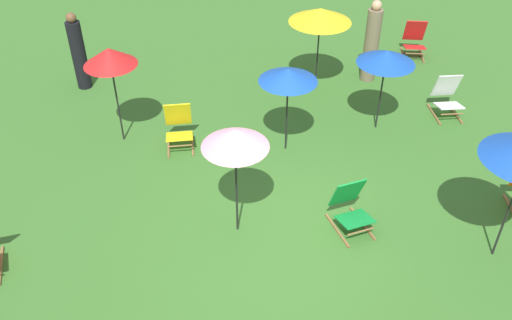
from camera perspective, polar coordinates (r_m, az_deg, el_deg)
ground_plane at (r=8.52m, az=1.28°, el=-7.51°), size 40.00×40.00×0.00m
deckchair_1 at (r=11.65m, az=19.05°, el=6.12°), size 0.53×0.79×0.83m
deckchair_3 at (r=13.84m, az=15.97°, el=11.74°), size 0.65×0.85×0.83m
deckchair_4 at (r=10.22m, az=-7.94°, el=3.37°), size 0.50×0.77×0.83m
deckchair_7 at (r=8.51m, az=9.70°, el=-4.86°), size 0.62×0.84×0.83m
umbrella_0 at (r=9.89m, az=-14.83°, el=10.22°), size 0.93×0.93×1.87m
umbrella_1 at (r=9.41m, az=3.33°, el=8.70°), size 1.01×1.01×1.63m
umbrella_2 at (r=10.30m, az=13.26°, el=10.26°), size 1.05×1.05×1.63m
umbrella_3 at (r=11.44m, az=6.63°, el=14.57°), size 1.26×1.26×1.79m
umbrella_4 at (r=7.51m, az=-2.17°, el=2.22°), size 0.95×0.95×1.84m
person_0 at (r=12.29m, az=11.79°, el=11.63°), size 0.42×0.42×1.80m
person_1 at (r=12.34m, az=-17.78°, el=10.41°), size 0.42×0.42×1.67m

